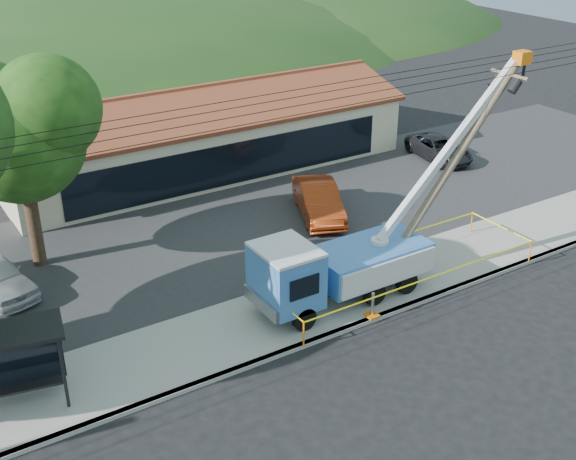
# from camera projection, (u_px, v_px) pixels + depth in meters

# --- Properties ---
(ground) EXTENTS (120.00, 120.00, 0.00)m
(ground) POSITION_uv_depth(u_px,v_px,m) (359.00, 370.00, 24.06)
(ground) COLOR black
(ground) RESTS_ON ground
(curb) EXTENTS (60.00, 0.25, 0.15)m
(curb) POSITION_uv_depth(u_px,v_px,m) (323.00, 337.00, 25.62)
(curb) COLOR gray
(curb) RESTS_ON ground
(sidewalk) EXTENTS (60.00, 4.00, 0.15)m
(sidewalk) POSITION_uv_depth(u_px,v_px,m) (294.00, 313.00, 27.06)
(sidewalk) COLOR gray
(sidewalk) RESTS_ON ground
(parking_lot) EXTENTS (60.00, 12.00, 0.10)m
(parking_lot) POSITION_uv_depth(u_px,v_px,m) (200.00, 234.00, 33.15)
(parking_lot) COLOR #28282B
(parking_lot) RESTS_ON ground
(strip_mall) EXTENTS (22.50, 8.53, 4.67)m
(strip_mall) POSITION_uv_depth(u_px,v_px,m) (200.00, 134.00, 40.33)
(strip_mall) COLOR #C1BC99
(strip_mall) RESTS_ON ground
(tree_lot) EXTENTS (6.30, 5.60, 8.94)m
(tree_lot) POSITION_uv_depth(u_px,v_px,m) (17.00, 124.00, 27.85)
(tree_lot) COLOR #332316
(tree_lot) RESTS_ON ground
(hill_center) EXTENTS (89.60, 64.00, 32.00)m
(hill_center) POSITION_uv_depth(u_px,v_px,m) (99.00, 46.00, 70.64)
(hill_center) COLOR #193E16
(hill_center) RESTS_ON ground
(hill_east) EXTENTS (72.80, 52.00, 26.00)m
(hill_east) POSITION_uv_depth(u_px,v_px,m) (273.00, 26.00, 80.25)
(hill_east) COLOR #193E16
(hill_east) RESTS_ON ground
(utility_truck) EXTENTS (12.20, 3.85, 8.58)m
(utility_truck) POSITION_uv_depth(u_px,v_px,m) (339.00, 263.00, 27.18)
(utility_truck) COLOR black
(utility_truck) RESTS_ON ground
(leaning_pole) EXTENTS (7.03, 1.84, 8.53)m
(leaning_pole) POSITION_uv_depth(u_px,v_px,m) (454.00, 162.00, 28.33)
(leaning_pole) COLOR brown
(leaning_pole) RESTS_ON ground
(bus_shelter) EXTENTS (3.01, 2.18, 2.65)m
(bus_shelter) POSITION_uv_depth(u_px,v_px,m) (18.00, 347.00, 21.61)
(bus_shelter) COLOR black
(bus_shelter) RESTS_ON ground
(caution_tape) EXTENTS (11.50, 3.45, 1.00)m
(caution_tape) POSITION_uv_depth(u_px,v_px,m) (400.00, 264.00, 28.76)
(caution_tape) COLOR orange
(caution_tape) RESTS_ON ground
(car_red) EXTENTS (3.53, 5.28, 1.65)m
(car_red) POSITION_uv_depth(u_px,v_px,m) (318.00, 218.00, 34.83)
(car_red) COLOR maroon
(car_red) RESTS_ON ground
(car_dark) EXTENTS (2.85, 4.92, 1.29)m
(car_dark) POSITION_uv_depth(u_px,v_px,m) (438.00, 161.00, 41.93)
(car_dark) COLOR black
(car_dark) RESTS_ON ground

